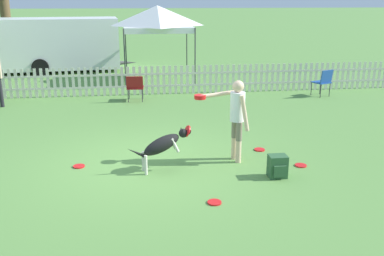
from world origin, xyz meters
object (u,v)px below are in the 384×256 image
Objects in this scene: leaping_dog at (163,144)px; folding_chair_green_right at (135,86)px; backpack_on_grass at (278,167)px; folding_chair_center at (323,80)px; frisbee_midfield at (260,150)px; frisbee_far_scatter at (301,165)px; canopy_tent_main at (158,18)px; frisbee_near_handler at (214,202)px; frisbee_near_dog at (79,166)px; equipment_trailer at (57,43)px; handler_person at (235,112)px.

folding_chair_green_right is at bearing 173.10° from leaping_dog.
backpack_on_grass is 7.00m from folding_chair_center.
frisbee_far_scatter is at bearing -60.93° from frisbee_midfield.
folding_chair_center is at bearing -35.38° from canopy_tent_main.
frisbee_near_handler is 2.63m from frisbee_midfield.
frisbee_midfield is at bearing 7.00° from frisbee_near_dog.
frisbee_far_scatter is 6.33m from folding_chair_center.
frisbee_far_scatter is 13.55m from equipment_trailer.
folding_chair_center is 0.31× the size of canopy_tent_main.
handler_person is 1.51m from leaping_dog.
backpack_on_grass reaches higher than frisbee_far_scatter.
frisbee_near_dog is 1.00× the size of frisbee_midfield.
frisbee_midfield is at bearing 30.95° from folding_chair_center.
canopy_tent_main is at bearing -101.32° from folding_chair_green_right.
canopy_tent_main is (-1.63, 8.24, 2.30)m from frisbee_midfield.
folding_chair_center is at bearing 55.20° from frisbee_near_handler.
folding_chair_green_right reaches higher than frisbee_midfield.
frisbee_near_handler is 8.42m from folding_chair_center.
backpack_on_grass is at bearing -70.29° from equipment_trailer.
canopy_tent_main reaches higher than folding_chair_green_right.
frisbee_far_scatter is at bearing 34.16° from frisbee_near_handler.
leaping_dog is 0.43× the size of canopy_tent_main.
handler_person is 1.29m from frisbee_midfield.
folding_chair_center reaches higher than leaping_dog.
equipment_trailer is (-5.81, 10.96, 1.17)m from frisbee_midfield.
frisbee_midfield is 5.80m from folding_chair_center.
frisbee_far_scatter is 9.72m from canopy_tent_main.
equipment_trailer reaches higher than folding_chair_center.
canopy_tent_main is (-0.26, 10.49, 2.30)m from frisbee_near_handler.
handler_person reaches higher than backpack_on_grass.
backpack_on_grass is at bearing -158.51° from handler_person.
folding_chair_center is 5.97m from folding_chair_green_right.
frisbee_midfield and frisbee_far_scatter have the same top height.
frisbee_midfield is 12.46m from equipment_trailer.
handler_person is at bearing -71.00° from equipment_trailer.
leaping_dog is 1.51× the size of folding_chair_green_right.
frisbee_near_handler is 0.27× the size of folding_chair_green_right.
frisbee_near_handler is 1.00× the size of frisbee_far_scatter.
folding_chair_green_right is at bearing 118.15° from frisbee_midfield.
leaping_dog reaches higher than frisbee_near_dog.
folding_chair_green_right is (1.09, 5.21, 0.46)m from frisbee_near_dog.
handler_person reaches higher than frisbee_midfield.
handler_person is at bearing 159.63° from frisbee_far_scatter.
frisbee_far_scatter is 0.27× the size of folding_chair_green_right.
folding_chair_green_right is at bearing 7.78° from handler_person.
equipment_trailer is at bearing 12.29° from handler_person.
equipment_trailer reaches higher than folding_chair_green_right.
leaping_dog reaches higher than frisbee_midfield.
handler_person is 3.13m from frisbee_near_dog.
frisbee_near_handler is at bearing -145.84° from frisbee_far_scatter.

